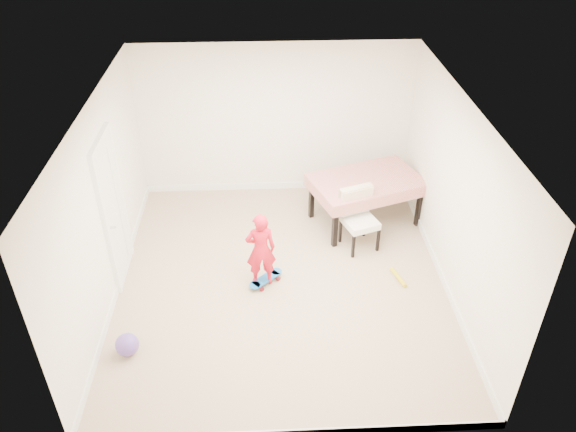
{
  "coord_description": "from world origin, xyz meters",
  "views": [
    {
      "loc": [
        -0.2,
        -6.02,
        5.15
      ],
      "look_at": [
        0.1,
        0.2,
        0.95
      ],
      "focal_mm": 35.0,
      "sensor_mm": 36.0,
      "label": 1
    }
  ],
  "objects_px": {
    "dining_table": "(365,200)",
    "child": "(261,252)",
    "dining_chair": "(360,221)",
    "skateboard": "(266,280)",
    "balloon": "(127,345)"
  },
  "relations": [
    {
      "from": "dining_table",
      "to": "dining_chair",
      "type": "bearing_deg",
      "value": -124.67
    },
    {
      "from": "dining_chair",
      "to": "balloon",
      "type": "xyz_separation_m",
      "value": [
        -3.09,
        -1.99,
        -0.33
      ]
    },
    {
      "from": "skateboard",
      "to": "balloon",
      "type": "height_order",
      "value": "balloon"
    },
    {
      "from": "dining_table",
      "to": "dining_chair",
      "type": "xyz_separation_m",
      "value": [
        -0.18,
        -0.68,
        0.08
      ]
    },
    {
      "from": "dining_table",
      "to": "balloon",
      "type": "relative_size",
      "value": 5.94
    },
    {
      "from": "skateboard",
      "to": "balloon",
      "type": "relative_size",
      "value": 2.03
    },
    {
      "from": "skateboard",
      "to": "balloon",
      "type": "xyz_separation_m",
      "value": [
        -1.67,
        -1.21,
        0.1
      ]
    },
    {
      "from": "dining_table",
      "to": "dining_chair",
      "type": "relative_size",
      "value": 1.77
    },
    {
      "from": "dining_table",
      "to": "child",
      "type": "relative_size",
      "value": 1.49
    },
    {
      "from": "dining_chair",
      "to": "skateboard",
      "type": "distance_m",
      "value": 1.67
    },
    {
      "from": "skateboard",
      "to": "child",
      "type": "relative_size",
      "value": 0.51
    },
    {
      "from": "skateboard",
      "to": "child",
      "type": "bearing_deg",
      "value": 150.41
    },
    {
      "from": "child",
      "to": "skateboard",
      "type": "bearing_deg",
      "value": -173.74
    },
    {
      "from": "skateboard",
      "to": "dining_table",
      "type": "bearing_deg",
      "value": 0.05
    },
    {
      "from": "dining_chair",
      "to": "balloon",
      "type": "relative_size",
      "value": 3.36
    }
  ]
}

